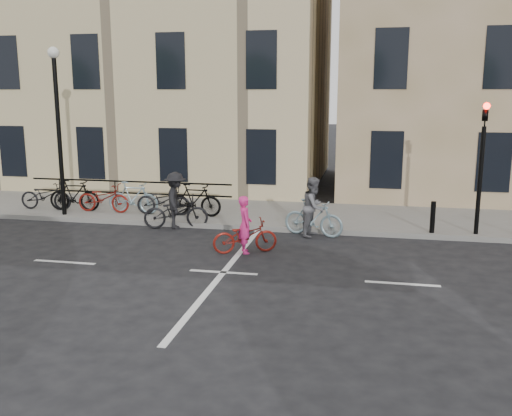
% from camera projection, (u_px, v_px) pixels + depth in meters
% --- Properties ---
extents(ground, '(120.00, 120.00, 0.00)m').
position_uv_depth(ground, '(223.00, 273.00, 13.10)').
color(ground, black).
rests_on(ground, ground).
extents(sidewalk, '(46.00, 4.00, 0.15)m').
position_uv_depth(sidewalk, '(155.00, 210.00, 19.63)').
color(sidewalk, slate).
rests_on(sidewalk, ground).
extents(building_west, '(20.00, 10.00, 10.00)m').
position_uv_depth(building_west, '(105.00, 67.00, 26.29)').
color(building_west, '#CBB289').
rests_on(building_west, sidewalk).
extents(traffic_light, '(0.18, 0.30, 3.90)m').
position_uv_depth(traffic_light, '(482.00, 152.00, 15.56)').
color(traffic_light, black).
rests_on(traffic_light, sidewalk).
extents(lamp_post, '(0.36, 0.36, 5.28)m').
position_uv_depth(lamp_post, '(57.00, 111.00, 17.89)').
color(lamp_post, black).
rests_on(lamp_post, sidewalk).
extents(bollard_east, '(0.14, 0.14, 0.90)m').
position_uv_depth(bollard_east, '(433.00, 217.00, 16.09)').
color(bollard_east, black).
rests_on(bollard_east, sidewalk).
extents(parked_bikes, '(7.25, 1.23, 1.05)m').
position_uv_depth(parked_bikes, '(118.00, 198.00, 18.77)').
color(parked_bikes, black).
rests_on(parked_bikes, sidewalk).
extents(cyclist_pink, '(1.76, 1.19, 1.49)m').
position_uv_depth(cyclist_pink, '(245.00, 233.00, 14.62)').
color(cyclist_pink, maroon).
rests_on(cyclist_pink, ground).
extents(cyclist_grey, '(1.84, 0.97, 1.71)m').
position_uv_depth(cyclist_grey, '(314.00, 212.00, 16.27)').
color(cyclist_grey, '#7F9CA7').
rests_on(cyclist_grey, ground).
extents(cyclist_dark, '(2.04, 1.25, 1.72)m').
position_uv_depth(cyclist_dark, '(176.00, 206.00, 17.20)').
color(cyclist_dark, black).
rests_on(cyclist_dark, ground).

